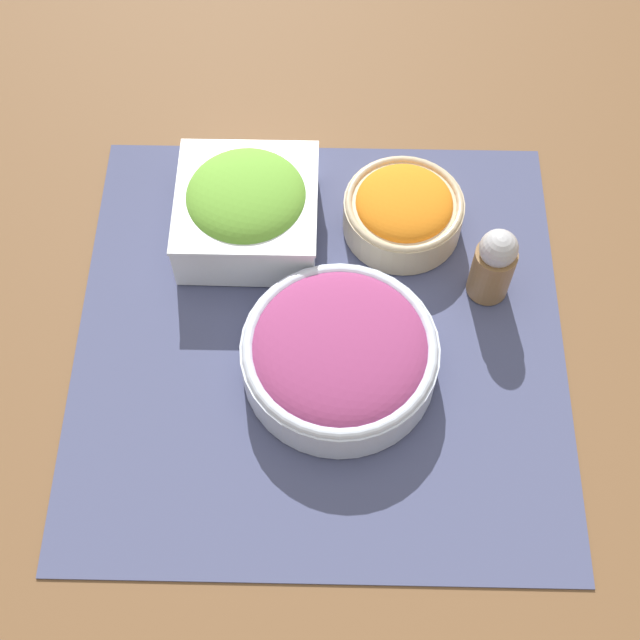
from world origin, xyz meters
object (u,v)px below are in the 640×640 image
(carrot_bowl, at_px, (403,210))
(pepper_shaker, at_px, (494,264))
(onion_bowl, at_px, (340,353))
(lettuce_bowl, at_px, (247,207))

(carrot_bowl, xyz_separation_m, pepper_shaker, (0.08, -0.07, 0.02))
(carrot_bowl, xyz_separation_m, onion_bowl, (-0.06, -0.16, 0.00))
(carrot_bowl, relative_size, lettuce_bowl, 0.87)
(onion_bowl, bearing_deg, lettuce_bowl, 120.69)
(onion_bowl, bearing_deg, pepper_shaker, 32.13)
(lettuce_bowl, bearing_deg, carrot_bowl, 2.84)
(carrot_bowl, relative_size, pepper_shaker, 1.37)
(carrot_bowl, bearing_deg, lettuce_bowl, -177.16)
(carrot_bowl, xyz_separation_m, lettuce_bowl, (-0.15, -0.01, 0.01))
(carrot_bowl, height_order, lettuce_bowl, lettuce_bowl)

